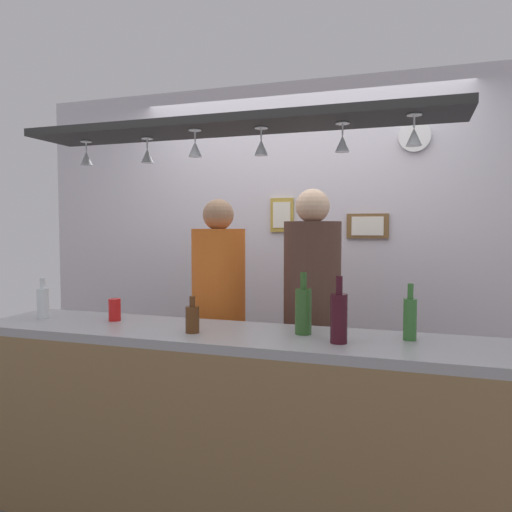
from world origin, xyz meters
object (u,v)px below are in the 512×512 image
(picture_frame_lower_pair, at_px, (368,226))
(bottle_beer_brown_stubby, at_px, (192,318))
(bottle_champagne_green, at_px, (303,310))
(drink_can, at_px, (115,310))
(person_middle_orange_shirt, at_px, (219,304))
(bottle_beer_green_import, at_px, (410,318))
(person_right_brown_shirt, at_px, (312,303))
(wall_clock, at_px, (415,136))
(bottle_wine_dark_red, at_px, (339,317))
(bottle_soda_clear, at_px, (43,302))
(picture_frame_crest, at_px, (282,215))

(picture_frame_lower_pair, bearing_deg, bottle_beer_brown_stubby, -115.07)
(bottle_champagne_green, distance_m, drink_can, 1.07)
(person_middle_orange_shirt, relative_size, bottle_beer_green_import, 6.43)
(bottle_beer_green_import, bearing_deg, picture_frame_lower_pair, 103.58)
(person_right_brown_shirt, relative_size, picture_frame_lower_pair, 5.74)
(drink_can, bearing_deg, wall_clock, 40.65)
(person_right_brown_shirt, height_order, bottle_wine_dark_red, person_right_brown_shirt)
(bottle_beer_green_import, xyz_separation_m, bottle_champagne_green, (-0.49, -0.03, 0.01))
(bottle_soda_clear, relative_size, wall_clock, 1.05)
(person_middle_orange_shirt, height_order, wall_clock, wall_clock)
(bottle_beer_brown_stubby, distance_m, drink_can, 0.56)
(person_right_brown_shirt, relative_size, bottle_soda_clear, 7.48)
(bottle_wine_dark_red, xyz_separation_m, picture_frame_crest, (-0.66, 1.48, 0.49))
(bottle_beer_green_import, xyz_separation_m, picture_frame_crest, (-0.96, 1.32, 0.51))
(bottle_soda_clear, height_order, picture_frame_lower_pair, picture_frame_lower_pair)
(person_middle_orange_shirt, relative_size, bottle_soda_clear, 7.27)
(drink_can, xyz_separation_m, wall_clock, (1.55, 1.33, 1.09))
(bottle_champagne_green, bearing_deg, bottle_beer_green_import, 3.40)
(bottle_champagne_green, xyz_separation_m, bottle_beer_brown_stubby, (-0.52, -0.14, -0.05))
(person_middle_orange_shirt, xyz_separation_m, wall_clock, (1.16, 0.78, 1.12))
(picture_frame_crest, bearing_deg, bottle_beer_brown_stubby, -91.89)
(person_middle_orange_shirt, height_order, bottle_soda_clear, person_middle_orange_shirt)
(bottle_beer_brown_stubby, distance_m, picture_frame_lower_pair, 1.70)
(bottle_wine_dark_red, relative_size, bottle_beer_green_import, 1.15)
(picture_frame_crest, bearing_deg, person_middle_orange_shirt, -104.55)
(bottle_soda_clear, height_order, bottle_beer_brown_stubby, bottle_soda_clear)
(person_right_brown_shirt, height_order, picture_frame_crest, person_right_brown_shirt)
(bottle_beer_green_import, bearing_deg, wall_clock, 90.12)
(person_right_brown_shirt, bearing_deg, wall_clock, 54.12)
(bottle_beer_brown_stubby, relative_size, picture_frame_crest, 0.69)
(bottle_beer_brown_stubby, bearing_deg, wall_clock, 55.67)
(bottle_beer_green_import, xyz_separation_m, drink_can, (-1.55, -0.02, -0.04))
(bottle_wine_dark_red, distance_m, drink_can, 1.26)
(bottle_beer_green_import, distance_m, drink_can, 1.56)
(picture_frame_crest, bearing_deg, bottle_champagne_green, -70.64)
(wall_clock, bearing_deg, drink_can, -139.35)
(picture_frame_crest, distance_m, wall_clock, 1.10)
(bottle_beer_green_import, height_order, bottle_soda_clear, bottle_beer_green_import)
(bottle_soda_clear, height_order, bottle_champagne_green, bottle_champagne_green)
(bottle_wine_dark_red, distance_m, picture_frame_crest, 1.69)
(drink_can, height_order, picture_frame_lower_pair, picture_frame_lower_pair)
(bottle_wine_dark_red, height_order, bottle_soda_clear, bottle_wine_dark_red)
(bottle_soda_clear, bearing_deg, picture_frame_lower_pair, 40.10)
(bottle_champagne_green, bearing_deg, bottle_wine_dark_red, -34.73)
(bottle_soda_clear, bearing_deg, bottle_champagne_green, 2.26)
(person_right_brown_shirt, distance_m, bottle_beer_green_import, 0.78)
(bottle_champagne_green, height_order, bottle_beer_brown_stubby, bottle_champagne_green)
(person_middle_orange_shirt, distance_m, person_right_brown_shirt, 0.60)
(wall_clock, bearing_deg, person_right_brown_shirt, -125.88)
(bottle_champagne_green, height_order, drink_can, bottle_champagne_green)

